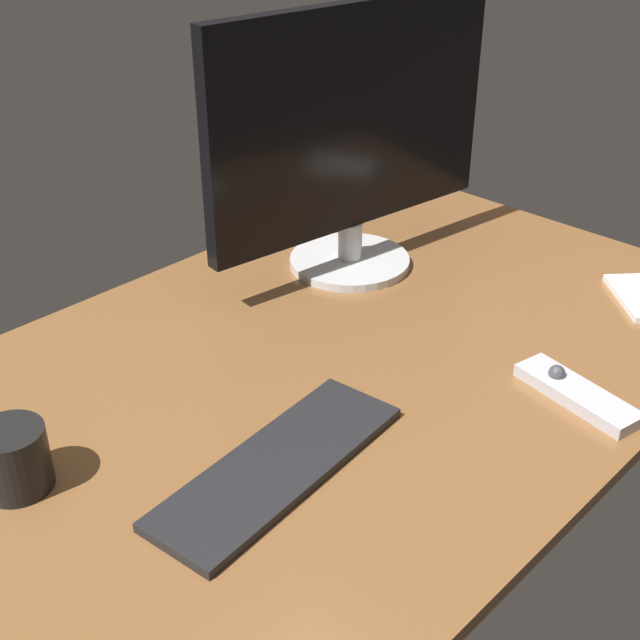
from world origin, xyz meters
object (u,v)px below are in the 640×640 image
at_px(keyboard, 278,465).
at_px(media_remote, 576,393).
at_px(monitor, 352,136).
at_px(coffee_mug, 14,459).

distance_m(keyboard, media_remote, 0.43).
xyz_separation_m(monitor, coffee_mug, (-0.71, -0.11, -0.19)).
relative_size(keyboard, coffee_mug, 4.37).
bearing_deg(keyboard, monitor, 27.31).
xyz_separation_m(monitor, media_remote, (-0.09, -0.50, -0.22)).
relative_size(media_remote, coffee_mug, 2.31).
bearing_deg(monitor, keyboard, -139.12).
bearing_deg(media_remote, coffee_mug, 69.25).
bearing_deg(monitor, media_remote, -92.58).
height_order(monitor, keyboard, monitor).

